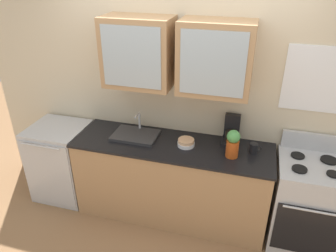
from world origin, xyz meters
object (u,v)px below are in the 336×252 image
Objects in this scene: sink_faucet at (136,135)px; coffee_maker at (231,132)px; bowl_stack at (186,143)px; dishwasher at (62,161)px; vase at (233,143)px; stove_range at (305,203)px; cup_near_sink at (254,148)px.

coffee_maker is (0.98, 0.17, 0.09)m from sink_faucet.
dishwasher is (-1.48, -0.02, -0.49)m from bowl_stack.
bowl_stack is at bearing 171.35° from vase.
bowl_stack is 0.48m from coffee_maker.
vase is (0.46, -0.07, 0.11)m from bowl_stack.
sink_faucet is at bearing 178.19° from stove_range.
vase is 0.25m from cup_near_sink.
dishwasher is at bearing -173.09° from coffee_maker.
coffee_maker reaches higher than sink_faucet.
bowl_stack is 0.62× the size of vase.
vase is at bearing -175.84° from stove_range.
stove_range is 6.27× the size of bowl_stack.
vase reaches higher than dishwasher.
stove_range is 2.30× the size of sink_faucet.
stove_range is 2.69m from dishwasher.
coffee_maker is at bearing 146.87° from cup_near_sink.
dishwasher is at bearing -179.21° from bowl_stack.
coffee_maker is (-0.24, 0.15, 0.06)m from cup_near_sink.
cup_near_sink is at bearing 172.59° from stove_range.
dishwasher is at bearing -177.97° from cup_near_sink.
stove_range reaches higher than dishwasher.
stove_range is at bearing -16.04° from coffee_maker.
bowl_stack is 0.19× the size of dishwasher.
dishwasher is at bearing -179.91° from stove_range.
cup_near_sink is 0.13× the size of dishwasher.
sink_faucet reaches higher than bowl_stack.
coffee_maker reaches higher than vase.
cup_near_sink is at bearing 4.82° from bowl_stack.
dishwasher is at bearing -176.27° from sink_faucet.
vase reaches higher than sink_faucet.
sink_faucet is 1.00m from coffee_maker.
bowl_stack is at bearing -4.09° from sink_faucet.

